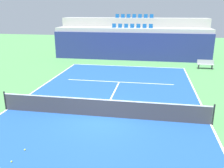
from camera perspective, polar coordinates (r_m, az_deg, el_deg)
name	(u,v)px	position (r m, az deg, el deg)	size (l,w,h in m)	color
ground_plane	(102,117)	(12.78, -2.40, -7.73)	(80.00, 80.00, 0.00)	#4C8C4C
court_surface	(102,117)	(12.78, -2.40, -7.71)	(11.00, 24.00, 0.01)	#1E4C99
baseline_far	(127,66)	(24.01, 3.61, 4.24)	(11.00, 0.10, 0.00)	white
sideline_left	(7,109)	(14.84, -23.55, -5.54)	(0.10, 24.00, 0.00)	white
sideline_right	(211,125)	(12.87, 22.36, -8.86)	(0.10, 24.00, 0.00)	white
service_line_far	(119,82)	(18.68, 1.72, 0.48)	(8.26, 0.10, 0.00)	white
centre_service_line	(112,96)	(15.68, 0.05, -2.83)	(0.10, 6.40, 0.00)	white
back_wall	(130,47)	(26.65, 4.38, 8.77)	(17.24, 0.30, 3.00)	navy
stands_tier_lower	(132,43)	(27.95, 4.67, 9.60)	(17.24, 2.40, 3.43)	#9E9E99
stands_tier_upper	(134,37)	(30.27, 5.12, 11.12)	(17.24, 2.40, 4.43)	#9E9E99
seating_row_lower	(132,27)	(27.87, 4.78, 13.37)	(4.58, 0.44, 0.44)	#145193
seating_row_upper	(134,17)	(30.21, 5.26, 15.56)	(4.58, 0.44, 0.44)	#145193
tennis_net	(102,108)	(12.58, -2.43, -5.63)	(11.08, 0.08, 1.07)	black
player_bench	(206,64)	(24.44, 21.24, 4.52)	(1.50, 0.40, 0.85)	#99999E
tennis_ball_0	(12,162)	(10.00, -22.67, -16.57)	(0.07, 0.07, 0.07)	#CCE033
tennis_ball_1	(25,150)	(10.54, -19.92, -14.40)	(0.07, 0.07, 0.07)	#CCE033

